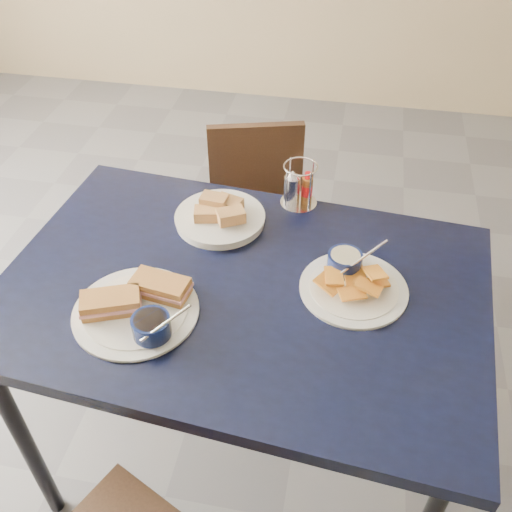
% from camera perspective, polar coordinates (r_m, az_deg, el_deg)
% --- Properties ---
extents(ground, '(6.00, 6.00, 0.00)m').
position_cam_1_polar(ground, '(2.08, 3.98, -16.96)').
color(ground, '#58585D').
rests_on(ground, ground).
extents(dining_table, '(1.30, 0.93, 0.75)m').
position_cam_1_polar(dining_table, '(1.50, -1.41, -4.69)').
color(dining_table, black).
rests_on(dining_table, ground).
extents(chair_far, '(0.44, 0.43, 0.76)m').
position_cam_1_polar(chair_far, '(2.22, 0.66, 4.55)').
color(chair_far, black).
rests_on(chair_far, ground).
extents(sandwich_plate, '(0.32, 0.31, 0.12)m').
position_cam_1_polar(sandwich_plate, '(1.40, -11.65, -4.96)').
color(sandwich_plate, white).
rests_on(sandwich_plate, dining_table).
extents(plantain_plate, '(0.27, 0.27, 0.12)m').
position_cam_1_polar(plantain_plate, '(1.47, 9.46, -2.24)').
color(plantain_plate, white).
rests_on(plantain_plate, dining_table).
extents(bread_basket, '(0.25, 0.25, 0.07)m').
position_cam_1_polar(bread_basket, '(1.64, -3.61, 4.00)').
color(bread_basket, white).
rests_on(bread_basket, dining_table).
extents(condiment_caddy, '(0.11, 0.11, 0.14)m').
position_cam_1_polar(condiment_caddy, '(1.70, 4.21, 6.84)').
color(condiment_caddy, silver).
rests_on(condiment_caddy, dining_table).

